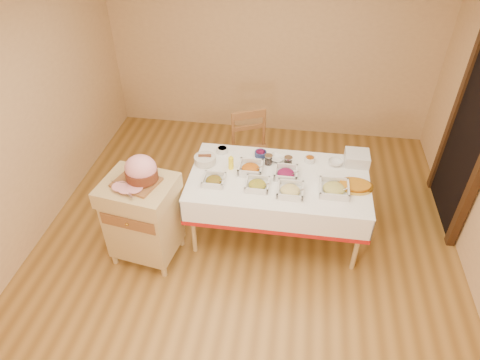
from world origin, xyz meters
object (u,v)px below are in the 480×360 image
brass_platter (355,186)px  plate_stack (357,158)px  preserve_jar_right (288,162)px  bread_basket (205,160)px  dining_table (278,190)px  butcher_cart (143,216)px  preserve_jar_left (269,160)px  dining_chair (252,153)px  ham_on_board (140,172)px  mustard_bottle (231,163)px

brass_platter → plate_stack: bearing=84.5°
preserve_jar_right → bread_basket: (-0.87, -0.07, -0.01)m
brass_platter → preserve_jar_right: bearing=158.9°
dining_table → butcher_cart: (-1.29, -0.53, -0.06)m
dining_table → preserve_jar_left: (-0.13, 0.22, 0.21)m
dining_table → preserve_jar_right: bearing=69.9°
dining_table → preserve_jar_right: size_ratio=16.30×
dining_chair → plate_stack: (1.16, -0.38, 0.31)m
plate_stack → bread_basket: bearing=-171.3°
dining_chair → ham_on_board: ham_on_board is taller
dining_table → plate_stack: (0.79, 0.37, 0.22)m
preserve_jar_left → plate_stack: plate_stack is taller
butcher_cart → preserve_jar_left: butcher_cart is taller
bread_basket → preserve_jar_left: bearing=7.1°
mustard_bottle → preserve_jar_right: bearing=12.7°
butcher_cart → plate_stack: butcher_cart is taller
ham_on_board → preserve_jar_left: ham_on_board is taller
mustard_bottle → plate_stack: bearing=12.9°
preserve_jar_left → bread_basket: (-0.66, -0.08, -0.01)m
bread_basket → plate_stack: bearing=8.7°
butcher_cart → preserve_jar_left: (1.16, 0.75, 0.27)m
dining_chair → preserve_jar_right: bearing=-50.9°
preserve_jar_left → plate_stack: (0.92, 0.16, 0.01)m
mustard_bottle → dining_table: bearing=-8.6°
mustard_bottle → bread_basket: size_ratio=0.75×
dining_table → preserve_jar_right: (0.08, 0.21, 0.21)m
plate_stack → brass_platter: (-0.04, -0.43, -0.04)m
mustard_bottle → brass_platter: mustard_bottle is taller
mustard_bottle → plate_stack: (1.30, 0.30, -0.02)m
preserve_jar_left → preserve_jar_right: size_ratio=0.97×
ham_on_board → butcher_cart: bearing=-141.9°
dining_chair → bread_basket: (-0.42, -0.62, 0.29)m
bread_basket → plate_stack: size_ratio=0.91×
butcher_cart → plate_stack: bearing=23.5°
dining_table → butcher_cart: butcher_cart is taller
dining_chair → mustard_bottle: size_ratio=5.87×
bread_basket → brass_platter: 1.55m
plate_stack → preserve_jar_left: bearing=-170.2°
dining_table → dining_chair: bearing=116.1°
preserve_jar_left → brass_platter: bearing=-16.9°
bread_basket → ham_on_board: bearing=-125.8°
ham_on_board → preserve_jar_right: ham_on_board is taller
butcher_cart → brass_platter: 2.11m
bread_basket → plate_stack: plate_stack is taller
preserve_jar_right → dining_table: bearing=-110.1°
butcher_cart → mustard_bottle: 1.04m
ham_on_board → mustard_bottle: 0.97m
butcher_cart → ham_on_board: size_ratio=2.25×
ham_on_board → plate_stack: 2.23m
preserve_jar_left → mustard_bottle: (-0.38, -0.14, 0.03)m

